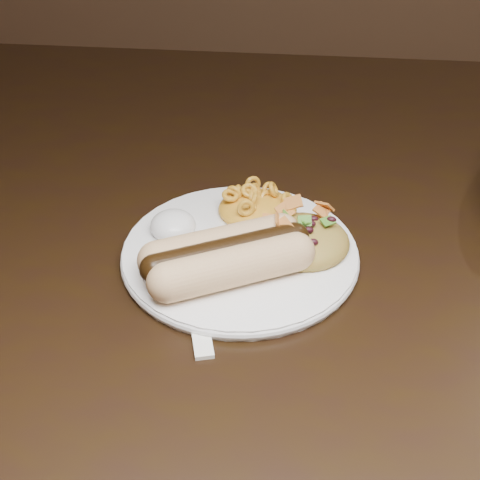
# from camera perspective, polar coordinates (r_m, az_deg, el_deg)

# --- Properties ---
(table) EXTENTS (1.60, 0.90, 0.75)m
(table) POSITION_cam_1_polar(r_m,az_deg,el_deg) (0.72, 9.56, -5.11)
(table) COLOR black
(table) RESTS_ON floor
(plate) EXTENTS (0.28, 0.28, 0.01)m
(plate) POSITION_cam_1_polar(r_m,az_deg,el_deg) (0.61, -0.00, -1.17)
(plate) COLOR white
(plate) RESTS_ON table
(hotdog) EXTENTS (0.12, 0.11, 0.03)m
(hotdog) POSITION_cam_1_polar(r_m,az_deg,el_deg) (0.57, -1.13, -1.31)
(hotdog) COLOR #EFD28E
(hotdog) RESTS_ON plate
(mac_and_cheese) EXTENTS (0.09, 0.09, 0.03)m
(mac_and_cheese) POSITION_cam_1_polar(r_m,az_deg,el_deg) (0.65, 1.51, 3.41)
(mac_and_cheese) COLOR gold
(mac_and_cheese) RESTS_ON plate
(sour_cream) EXTENTS (0.04, 0.04, 0.03)m
(sour_cream) POSITION_cam_1_polar(r_m,az_deg,el_deg) (0.62, -5.77, 1.61)
(sour_cream) COLOR white
(sour_cream) RESTS_ON plate
(taco_salad) EXTENTS (0.08, 0.08, 0.04)m
(taco_salad) POSITION_cam_1_polar(r_m,az_deg,el_deg) (0.60, 5.47, 0.52)
(taco_salad) COLOR #BE5A27
(taco_salad) RESTS_ON plate
(fork) EXTENTS (0.06, 0.14, 0.00)m
(fork) POSITION_cam_1_polar(r_m,az_deg,el_deg) (0.56, -3.64, -6.31)
(fork) COLOR white
(fork) RESTS_ON table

